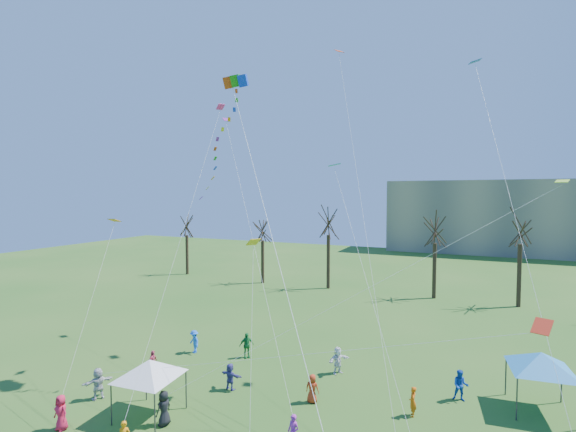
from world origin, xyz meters
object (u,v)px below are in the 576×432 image
at_px(distant_building, 545,218).
at_px(big_box_kite, 223,146).
at_px(canopy_tent_blue, 541,361).
at_px(canopy_tent_white, 150,368).

height_order(distant_building, big_box_kite, big_box_kite).
height_order(big_box_kite, canopy_tent_blue, big_box_kite).
bearing_deg(canopy_tent_blue, canopy_tent_white, -154.52).
bearing_deg(distant_building, canopy_tent_white, -110.94).
relative_size(distant_building, canopy_tent_blue, 13.61).
xyz_separation_m(distant_building, big_box_kite, (-28.67, -72.18, 7.59)).
xyz_separation_m(big_box_kite, canopy_tent_blue, (18.24, 3.57, -12.28)).
bearing_deg(big_box_kite, distant_building, 68.34).
bearing_deg(canopy_tent_white, big_box_kite, 78.84).
distance_m(big_box_kite, canopy_tent_blue, 22.28).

